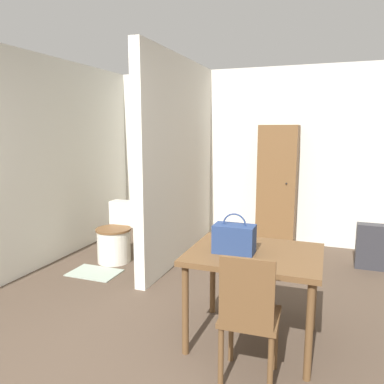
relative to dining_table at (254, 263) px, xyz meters
name	(u,v)px	position (x,y,z in m)	size (l,w,h in m)	color
wall_back	(247,156)	(-0.66, 2.80, 0.61)	(5.04, 0.12, 2.50)	silver
wall_left	(40,162)	(-2.75, 0.85, 0.61)	(0.12, 4.79, 2.50)	silver
partition_wall	(180,161)	(-1.27, 1.63, 0.61)	(0.12, 2.22, 2.50)	silver
dining_table	(254,263)	(0.00, 0.00, 0.00)	(0.98, 0.80, 0.73)	brown
wooden_chair	(249,315)	(0.07, -0.52, -0.16)	(0.38, 0.38, 0.89)	brown
toilet	(116,238)	(-1.98, 1.24, -0.35)	(0.44, 0.58, 0.72)	silver
handbag	(234,238)	(-0.14, -0.07, 0.20)	(0.30, 0.17, 0.30)	navy
wooden_cabinet	(277,187)	(-0.17, 2.52, 0.21)	(0.51, 0.43, 1.70)	brown
bath_mat	(95,273)	(-1.98, 0.75, -0.64)	(0.57, 0.38, 0.01)	#99A899
space_heater	(371,247)	(1.01, 2.02, -0.37)	(0.34, 0.17, 0.54)	#2D2D33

